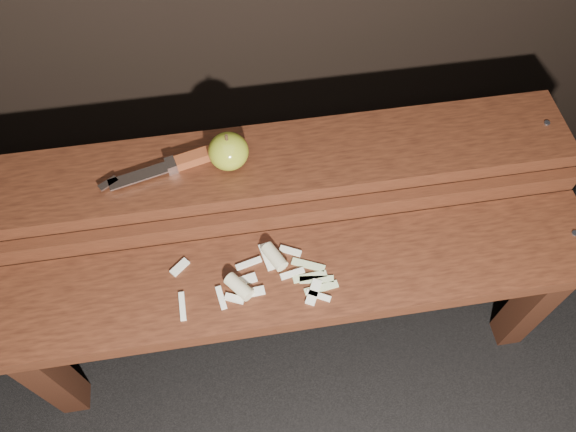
{
  "coord_description": "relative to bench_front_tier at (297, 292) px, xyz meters",
  "views": [
    {
      "loc": [
        -0.09,
        -0.51,
        1.39
      ],
      "look_at": [
        0.0,
        0.06,
        0.45
      ],
      "focal_mm": 35.0,
      "sensor_mm": 36.0,
      "label": 1
    }
  ],
  "objects": [
    {
      "name": "ground",
      "position": [
        0.0,
        0.06,
        -0.35
      ],
      "size": [
        60.0,
        60.0,
        0.0
      ],
      "primitive_type": "plane",
      "color": "black"
    },
    {
      "name": "bench_front_tier",
      "position": [
        0.0,
        0.0,
        0.0
      ],
      "size": [
        1.2,
        0.2,
        0.42
      ],
      "color": "black",
      "rests_on": "ground"
    },
    {
      "name": "bench_rear_tier",
      "position": [
        0.0,
        0.23,
        0.06
      ],
      "size": [
        1.2,
        0.21,
        0.5
      ],
      "color": "black",
      "rests_on": "ground"
    },
    {
      "name": "apple",
      "position": [
        -0.1,
        0.23,
        0.18
      ],
      "size": [
        0.08,
        0.08,
        0.08
      ],
      "color": "olive",
      "rests_on": "bench_rear_tier"
    },
    {
      "name": "knife",
      "position": [
        -0.18,
        0.24,
        0.16
      ],
      "size": [
        0.25,
        0.08,
        0.02
      ],
      "color": "brown",
      "rests_on": "bench_rear_tier"
    },
    {
      "name": "apple_scraps",
      "position": [
        -0.06,
        0.01,
        0.08
      ],
      "size": [
        0.31,
        0.14,
        0.03
      ],
      "color": "beige",
      "rests_on": "bench_front_tier"
    }
  ]
}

